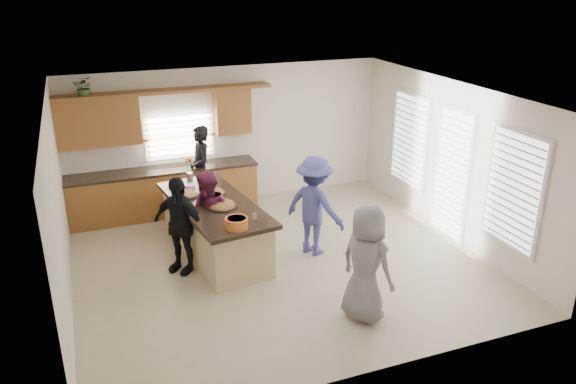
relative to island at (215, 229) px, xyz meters
name	(u,v)px	position (x,y,z in m)	size (l,w,h in m)	color
floor	(279,262)	(0.90, -0.67, -0.45)	(6.50, 6.50, 0.00)	#C6B593
room_shell	(278,153)	(0.90, -0.67, 1.45)	(6.52, 6.02, 2.81)	silver
back_cabinetry	(160,170)	(-0.57, 2.06, 0.46)	(4.08, 0.66, 2.46)	olive
right_wall_glazing	(454,166)	(4.12, -0.81, 0.89)	(0.06, 4.00, 2.25)	white
island	(215,229)	(0.00, 0.00, 0.00)	(1.51, 2.83, 0.95)	tan
platter_front	(222,206)	(0.07, -0.26, 0.53)	(0.48, 0.48, 0.19)	black
platter_mid	(215,193)	(0.11, 0.35, 0.52)	(0.37, 0.37, 0.15)	black
platter_back	(187,195)	(-0.36, 0.43, 0.52)	(0.39, 0.39, 0.16)	black
salad_bowl	(237,222)	(0.08, -1.11, 0.59)	(0.34, 0.34, 0.16)	#CD6425
clear_cup	(254,216)	(0.42, -0.89, 0.54)	(0.07, 0.07, 0.09)	white
plate_stack	(189,186)	(-0.24, 0.84, 0.52)	(0.20, 0.20, 0.05)	#CA9AE0
flower_vase	(189,169)	(-0.16, 1.15, 0.73)	(0.14, 0.14, 0.43)	silver
potted_plant	(84,87)	(-1.76, 2.15, 2.15)	(0.36, 0.31, 0.40)	#3D692A
woman_left_back	(201,169)	(0.21, 1.93, 0.42)	(0.64, 0.42, 1.75)	black
woman_left_mid	(209,218)	(-0.15, -0.25, 0.33)	(0.76, 0.60, 1.57)	maroon
woman_left_front	(179,225)	(-0.66, -0.37, 0.35)	(0.94, 0.39, 1.60)	black
woman_right_back	(314,206)	(1.59, -0.54, 0.41)	(1.11, 0.64, 1.72)	#393E7E
woman_right_front	(366,264)	(1.46, -2.60, 0.39)	(0.82, 0.53, 1.68)	slate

